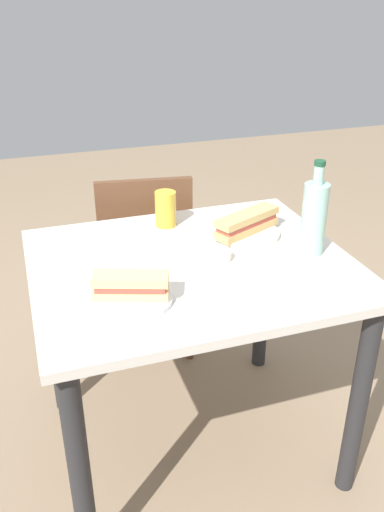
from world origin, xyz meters
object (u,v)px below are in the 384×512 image
baguette_sandwich_far (131,285)px  plate_far (132,298)px  knife_far (130,285)px  olive_bowl (219,255)px  baguette_sandwich_near (247,222)px  knife_near (233,227)px  dining_table (192,297)px  water_bottle (314,217)px  plate_near (246,233)px  beer_glass (165,209)px  chair_far (145,254)px

baguette_sandwich_far → plate_far: bearing=180.0°
knife_far → olive_bowl: olive_bowl is taller
baguette_sandwich_near → knife_near: 0.06m
dining_table → knife_near: size_ratio=5.73×
water_bottle → olive_bowl: water_bottle is taller
dining_table → knife_far: knife_far is taller
knife_near → knife_far: (-0.43, -0.28, 0.00)m
knife_near → olive_bowl: bearing=-124.2°
plate_near → water_bottle: (0.15, -0.18, 0.12)m
baguette_sandwich_near → plate_far: 0.56m
plate_near → dining_table: bearing=-152.3°
baguette_sandwich_near → knife_far: 0.52m
plate_far → beer_glass: 0.52m
knife_near → olive_bowl: (-0.12, -0.18, -0.00)m
knife_near → water_bottle: water_bottle is taller
plate_far → beer_glass: beer_glass is taller
knife_far → beer_glass: size_ratio=1.32×
knife_near → knife_far: bearing=-146.9°
baguette_sandwich_far → olive_bowl: size_ratio=2.68×
knife_near → baguette_sandwich_far: (-0.44, -0.34, 0.03)m
chair_far → plate_near: bearing=-62.4°
baguette_sandwich_far → beer_glass: beer_glass is taller
plate_far → beer_glass: size_ratio=1.80×
dining_table → plate_near: bearing=27.7°
dining_table → knife_far: size_ratio=5.92×
knife_near → beer_glass: (-0.21, 0.13, 0.05)m
plate_far → water_bottle: 0.64m
chair_far → baguette_sandwich_far: chair_far is taller
chair_far → baguette_sandwich_far: bearing=-105.7°
plate_near → olive_bowl: 0.21m
plate_far → water_bottle: (0.62, 0.11, 0.12)m
baguette_sandwich_near → plate_far: baguette_sandwich_near is taller
plate_near → knife_near: (-0.03, 0.04, 0.01)m
baguette_sandwich_near → baguette_sandwich_far: 0.56m
knife_far → water_bottle: (0.61, 0.05, 0.11)m
knife_far → knife_near: bearing=33.1°
baguette_sandwich_far → olive_bowl: (0.32, 0.15, -0.03)m
water_bottle → olive_bowl: size_ratio=3.79×
plate_far → baguette_sandwich_near: bearing=31.8°
beer_glass → baguette_sandwich_near: bearing=-35.1°
dining_table → plate_near: size_ratio=4.34×
baguette_sandwich_far → plate_near: bearing=31.8°
plate_far → baguette_sandwich_far: bearing=0.0°
dining_table → plate_far: plate_far is taller
dining_table → beer_glass: (-0.00, 0.30, 0.20)m
plate_far → knife_far: bearing=83.0°
chair_far → water_bottle: water_bottle is taller
dining_table → knife_near: knife_near is taller
chair_far → knife_far: (-0.21, -0.72, 0.28)m
chair_far → plate_far: 0.85m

